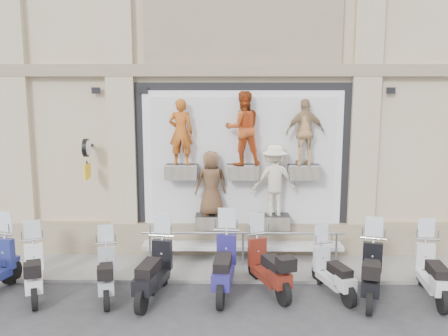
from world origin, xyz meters
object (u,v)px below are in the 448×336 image
(guard_rail, at_px, (243,250))
(scooter_g, at_px, (334,264))
(clock_sign_bracket, at_px, (87,154))
(scooter_d, at_px, (153,260))
(scooter_f, at_px, (269,257))
(scooter_i, at_px, (433,263))
(scooter_h, at_px, (372,263))
(scooter_b, at_px, (33,262))
(scooter_e, at_px, (224,255))
(scooter_c, at_px, (106,265))

(guard_rail, relative_size, scooter_g, 2.90)
(clock_sign_bracket, height_order, scooter_d, clock_sign_bracket)
(scooter_f, relative_size, scooter_i, 1.02)
(clock_sign_bracket, xyz_separation_m, scooter_d, (1.95, -2.23, -1.96))
(guard_rail, height_order, scooter_i, scooter_i)
(scooter_f, bearing_deg, scooter_d, 166.78)
(scooter_h, distance_m, scooter_i, 1.32)
(scooter_b, bearing_deg, scooter_d, -21.93)
(scooter_e, xyz_separation_m, scooter_f, (0.97, 0.08, -0.06))
(clock_sign_bracket, height_order, scooter_i, clock_sign_bracket)
(clock_sign_bracket, xyz_separation_m, scooter_g, (5.81, -2.02, -2.09))
(scooter_g, xyz_separation_m, scooter_h, (0.75, -0.23, 0.11))
(guard_rail, xyz_separation_m, scooter_e, (-0.45, -1.50, 0.41))
(guard_rail, relative_size, scooter_d, 2.44)
(scooter_b, bearing_deg, scooter_g, -19.27)
(clock_sign_bracket, height_order, scooter_h, clock_sign_bracket)
(guard_rail, distance_m, scooter_d, 2.66)
(scooter_f, height_order, scooter_h, scooter_h)
(scooter_d, xyz_separation_m, scooter_g, (3.86, 0.21, -0.13))
(clock_sign_bracket, bearing_deg, scooter_d, -48.83)
(scooter_f, xyz_separation_m, scooter_g, (1.39, -0.13, -0.10))
(scooter_b, height_order, scooter_e, scooter_e)
(scooter_c, height_order, scooter_f, scooter_f)
(clock_sign_bracket, height_order, scooter_g, clock_sign_bracket)
(scooter_e, distance_m, scooter_g, 2.37)
(scooter_f, xyz_separation_m, scooter_i, (3.46, -0.30, -0.02))
(scooter_d, height_order, scooter_f, scooter_d)
(scooter_b, relative_size, scooter_d, 0.91)
(clock_sign_bracket, bearing_deg, scooter_f, -23.11)
(clock_sign_bracket, xyz_separation_m, scooter_h, (6.56, -2.26, -1.98))
(scooter_b, xyz_separation_m, scooter_c, (1.56, -0.03, -0.04))
(scooter_i, bearing_deg, scooter_f, 179.98)
(clock_sign_bracket, xyz_separation_m, scooter_i, (7.88, -2.18, -2.01))
(guard_rail, bearing_deg, clock_sign_bracket, 173.16)
(clock_sign_bracket, relative_size, scooter_d, 0.49)
(scooter_c, xyz_separation_m, scooter_f, (3.48, 0.31, 0.09))
(scooter_b, bearing_deg, scooter_h, -21.28)
(scooter_d, relative_size, scooter_f, 1.04)
(clock_sign_bracket, relative_size, scooter_b, 0.54)
(scooter_g, bearing_deg, scooter_d, 164.73)
(scooter_b, bearing_deg, scooter_f, -17.38)
(clock_sign_bracket, bearing_deg, guard_rail, -6.84)
(scooter_c, height_order, scooter_h, scooter_h)
(guard_rail, height_order, scooter_b, scooter_b)
(scooter_d, distance_m, scooter_h, 4.61)
(scooter_i, bearing_deg, guard_rail, 161.56)
(scooter_c, distance_m, scooter_g, 4.87)
(scooter_d, bearing_deg, scooter_c, -171.90)
(scooter_b, distance_m, scooter_h, 7.19)
(guard_rail, height_order, scooter_c, scooter_c)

